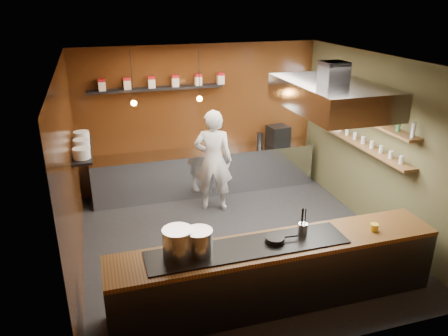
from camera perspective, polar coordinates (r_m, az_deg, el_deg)
name	(u,v)px	position (r m, az deg, el deg)	size (l,w,h in m)	color
floor	(238,242)	(7.48, 1.80, -9.63)	(5.00, 5.00, 0.00)	black
back_wall	(200,118)	(9.11, -3.11, 6.49)	(5.00, 5.00, 0.00)	#351609
left_wall	(71,177)	(6.52, -19.38, -1.12)	(5.00, 5.00, 0.00)	#351609
right_wall	(377,144)	(7.95, 19.31, 2.95)	(5.00, 5.00, 0.00)	#4F502D
ceiling	(240,61)	(6.45, 2.11, 13.75)	(5.00, 5.00, 0.00)	silver
window_pane	(327,100)	(9.18, 13.27, 8.64)	(1.00, 1.00, 0.00)	white
prep_counter	(205,171)	(9.15, -2.48, -0.39)	(4.60, 0.65, 0.90)	silver
pass_counter	(276,273)	(5.98, 6.81, -13.42)	(4.40, 0.72, 0.94)	#38383D
tin_shelf	(156,89)	(8.65, -8.87, 10.20)	(2.60, 0.26, 0.04)	black
plate_shelf	(82,150)	(7.43, -18.03, 2.25)	(0.30, 1.40, 0.04)	black
bottle_shelf_upper	(361,117)	(7.97, 17.51, 6.40)	(0.26, 2.80, 0.04)	brown
bottle_shelf_lower	(358,143)	(8.10, 17.14, 3.20)	(0.26, 2.80, 0.04)	brown
extractor_hood	(332,96)	(6.72, 13.88, 9.18)	(1.20, 2.00, 0.72)	#38383D
pendant_left	(134,100)	(7.97, -11.73, 8.66)	(0.10, 0.10, 0.95)	black
pendant_right	(200,96)	(8.15, -3.22, 9.38)	(0.10, 0.10, 0.95)	black
storage_tins	(163,81)	(8.65, -7.92, 11.14)	(2.43, 0.13, 0.22)	beige
plate_stacks	(81,144)	(7.40, -18.12, 2.98)	(0.26, 1.16, 0.16)	white
bottles	(362,109)	(7.94, 17.63, 7.37)	(0.06, 2.66, 0.24)	silver
wine_glasses	(359,138)	(8.08, 17.21, 3.77)	(0.07, 2.37, 0.13)	silver
stockpot_large	(178,243)	(5.35, -6.04, -9.67)	(0.37, 0.37, 0.36)	silver
stockpot_small	(199,242)	(5.38, -3.29, -9.61)	(0.34, 0.34, 0.32)	silver
utensil_crock	(303,229)	(5.90, 10.24, -7.84)	(0.12, 0.12, 0.16)	silver
frying_pan	(275,239)	(5.71, 6.72, -9.25)	(0.43, 0.26, 0.07)	black
butter_jar	(374,227)	(6.28, 19.03, -7.33)	(0.11, 0.11, 0.10)	yellow
espresso_machine	(278,135)	(9.37, 7.07, 4.27)	(0.41, 0.39, 0.41)	black
chef	(213,161)	(8.20, -1.40, 0.95)	(0.72, 0.47, 1.97)	white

